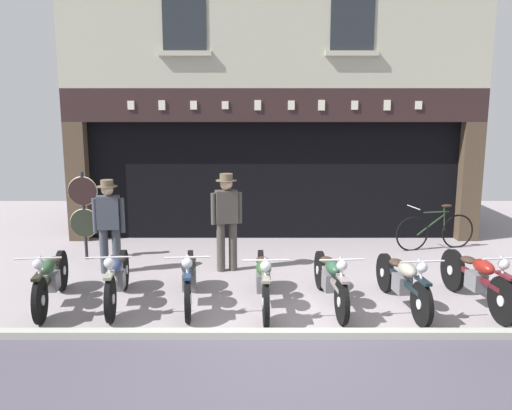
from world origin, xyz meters
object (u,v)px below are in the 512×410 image
at_px(motorcycle_center, 265,279).
at_px(motorcycle_far_right, 479,278).
at_px(motorcycle_center_left, 191,277).
at_px(motorcycle_right, 404,281).
at_px(motorcycle_far_left, 52,278).
at_px(leaning_bicycle, 437,231).
at_px(advert_board_far, 391,166).
at_px(salesman_left, 110,222).
at_px(tyre_sign_pole, 85,208).
at_px(motorcycle_center_right, 332,278).
at_px(advert_board_near, 343,167).
at_px(motorcycle_left, 119,277).
at_px(shopkeeper_center, 228,217).

bearing_deg(motorcycle_center, motorcycle_far_right, 178.22).
xyz_separation_m(motorcycle_center_left, motorcycle_right, (3.16, -0.13, -0.01)).
bearing_deg(motorcycle_center, motorcycle_far_left, -3.18).
bearing_deg(motorcycle_center, leaning_bicycle, -140.48).
height_order(motorcycle_center, advert_board_far, advert_board_far).
distance_m(salesman_left, tyre_sign_pole, 1.10).
distance_m(motorcycle_far_left, motorcycle_right, 5.20).
relative_size(motorcycle_center_left, motorcycle_center_right, 0.96).
bearing_deg(motorcycle_far_left, advert_board_near, -147.61).
distance_m(motorcycle_right, tyre_sign_pole, 6.04).
bearing_deg(advert_board_far, leaning_bicycle, -53.96).
xyz_separation_m(motorcycle_center, motorcycle_right, (2.05, -0.03, -0.01)).
height_order(motorcycle_left, tyre_sign_pole, tyre_sign_pole).
bearing_deg(motorcycle_far_right, motorcycle_left, -8.67).
distance_m(motorcycle_center_left, motorcycle_far_right, 4.27).
bearing_deg(motorcycle_far_right, salesman_left, -23.36).
height_order(motorcycle_center_right, salesman_left, salesman_left).
distance_m(motorcycle_center, motorcycle_far_right, 3.16).
height_order(motorcycle_left, leaning_bicycle, leaning_bicycle).
bearing_deg(advert_board_near, shopkeeper_center, -134.14).
relative_size(shopkeeper_center, tyre_sign_pole, 1.03).
height_order(shopkeeper_center, advert_board_near, advert_board_near).
bearing_deg(salesman_left, shopkeeper_center, 179.09).
distance_m(motorcycle_far_left, leaning_bicycle, 7.48).
relative_size(motorcycle_far_left, salesman_left, 1.19).
relative_size(motorcycle_far_left, motorcycle_center_left, 1.01).
height_order(motorcycle_center_left, tyre_sign_pole, tyre_sign_pole).
distance_m(motorcycle_far_left, salesman_left, 1.73).
bearing_deg(motorcycle_far_left, motorcycle_left, 174.54).
height_order(motorcycle_far_right, tyre_sign_pole, tyre_sign_pole).
height_order(motorcycle_center_left, motorcycle_center, motorcycle_center).
height_order(advert_board_near, advert_board_far, advert_board_far).
height_order(advert_board_far, leaning_bicycle, advert_board_far).
distance_m(shopkeeper_center, tyre_sign_pole, 2.87).
xyz_separation_m(motorcycle_far_right, leaning_bicycle, (0.46, 3.21, -0.05)).
height_order(motorcycle_center_left, shopkeeper_center, shopkeeper_center).
bearing_deg(tyre_sign_pole, advert_board_far, 15.79).
xyz_separation_m(motorcycle_far_right, advert_board_near, (-1.37, 4.23, 1.17)).
bearing_deg(motorcycle_far_right, shopkeeper_center, -32.53).
height_order(motorcycle_center, advert_board_near, advert_board_near).
bearing_deg(advert_board_near, leaning_bicycle, -29.34).
bearing_deg(motorcycle_center_left, motorcycle_far_right, 173.72).
xyz_separation_m(motorcycle_left, tyre_sign_pole, (-1.23, 2.39, 0.58)).
xyz_separation_m(motorcycle_right, leaning_bicycle, (1.57, 3.26, -0.03)).
distance_m(motorcycle_left, motorcycle_center, 2.18).
xyz_separation_m(advert_board_near, leaning_bicycle, (1.83, -1.03, -1.22)).
height_order(motorcycle_left, motorcycle_right, motorcycle_left).
bearing_deg(advert_board_near, motorcycle_left, -133.65).
bearing_deg(advert_board_near, motorcycle_center_left, -124.88).
xyz_separation_m(tyre_sign_pole, advert_board_near, (5.20, 1.78, 0.60)).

